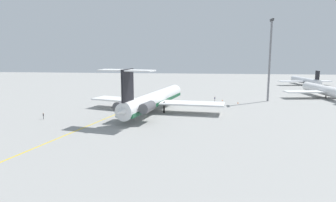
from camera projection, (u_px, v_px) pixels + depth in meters
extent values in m
plane|color=gray|center=(140.00, 108.00, 95.00)|extent=(294.20, 294.20, 0.00)
cylinder|color=white|center=(154.00, 99.00, 88.79)|extent=(40.52, 12.94, 4.32)
cone|color=white|center=(175.00, 91.00, 107.77)|extent=(5.29, 5.02, 4.15)
cone|color=white|center=(123.00, 111.00, 69.75)|extent=(6.95, 4.95, 3.68)
cube|color=#195133|center=(154.00, 103.00, 88.95)|extent=(39.66, 12.83, 0.95)
cube|color=white|center=(122.00, 99.00, 93.23)|extent=(12.10, 19.23, 0.43)
cube|color=white|center=(192.00, 103.00, 86.28)|extent=(8.73, 18.66, 0.43)
cylinder|color=#515156|center=(122.00, 106.00, 76.75)|extent=(5.82, 3.61, 2.51)
cube|color=white|center=(125.00, 106.00, 76.51)|extent=(3.46, 2.04, 0.52)
cylinder|color=#515156|center=(147.00, 107.00, 74.58)|extent=(5.82, 3.61, 2.51)
cube|color=white|center=(145.00, 107.00, 74.81)|extent=(3.46, 2.04, 0.52)
cube|color=black|center=(128.00, 85.00, 71.37)|extent=(5.81, 1.68, 7.66)
cube|color=white|center=(113.00, 70.00, 71.45)|extent=(5.31, 7.03, 0.30)
cube|color=white|center=(140.00, 71.00, 69.29)|extent=(5.31, 7.03, 0.30)
cylinder|color=black|center=(168.00, 100.00, 100.71)|extent=(0.48, 0.48, 3.28)
cylinder|color=black|center=(142.00, 106.00, 88.92)|extent=(0.48, 0.48, 3.28)
cylinder|color=black|center=(164.00, 107.00, 86.77)|extent=(0.48, 0.48, 3.28)
cylinder|color=silver|center=(305.00, 81.00, 156.94)|extent=(26.15, 7.35, 3.11)
cone|color=silver|center=(293.00, 78.00, 169.74)|extent=(2.99, 3.33, 2.95)
cube|color=silver|center=(291.00, 81.00, 156.54)|extent=(6.41, 12.45, 0.37)
cube|color=silver|center=(319.00, 81.00, 157.44)|extent=(6.41, 12.45, 0.37)
cube|color=black|center=(317.00, 75.00, 145.49)|extent=(3.40, 0.87, 4.24)
cylinder|color=black|center=(305.00, 83.00, 157.16)|extent=(0.37, 0.37, 2.09)
cylinder|color=white|center=(326.00, 91.00, 114.28)|extent=(30.50, 8.12, 3.62)
cone|color=white|center=(306.00, 86.00, 129.21)|extent=(3.45, 3.85, 3.44)
cube|color=white|center=(304.00, 92.00, 113.94)|extent=(7.28, 14.47, 0.43)
cylinder|color=black|center=(326.00, 95.00, 114.54)|extent=(0.43, 0.43, 2.44)
cylinder|color=black|center=(215.00, 100.00, 106.63)|extent=(0.10, 0.10, 0.84)
cylinder|color=black|center=(215.00, 100.00, 106.76)|extent=(0.10, 0.10, 0.84)
cylinder|color=#191E4C|center=(215.00, 98.00, 106.57)|extent=(0.28, 0.28, 0.67)
sphere|color=tan|center=(215.00, 97.00, 106.49)|extent=(0.26, 0.26, 0.26)
cylinder|color=#191E4C|center=(215.00, 98.00, 106.40)|extent=(0.08, 0.08, 0.57)
cylinder|color=#191E4C|center=(215.00, 98.00, 106.73)|extent=(0.08, 0.08, 0.57)
cylinder|color=black|center=(43.00, 117.00, 79.24)|extent=(0.10, 0.10, 0.80)
cylinder|color=black|center=(44.00, 118.00, 79.12)|extent=(0.10, 0.10, 0.80)
cylinder|color=#262628|center=(43.00, 115.00, 79.06)|extent=(0.27, 0.27, 0.63)
sphere|color=tan|center=(43.00, 113.00, 78.99)|extent=(0.25, 0.25, 0.25)
cylinder|color=#262628|center=(43.00, 115.00, 79.21)|extent=(0.07, 0.07, 0.54)
cylinder|color=#262628|center=(43.00, 115.00, 78.91)|extent=(0.07, 0.07, 0.54)
cone|color=#EA590F|center=(238.00, 103.00, 102.62)|extent=(0.40, 0.40, 0.55)
cone|color=#EA590F|center=(222.00, 100.00, 107.62)|extent=(0.40, 0.40, 0.55)
cube|color=gold|center=(125.00, 111.00, 90.30)|extent=(107.32, 23.47, 0.01)
cylinder|color=slate|center=(270.00, 62.00, 105.29)|extent=(0.70, 0.70, 27.58)
cube|color=#424244|center=(272.00, 20.00, 102.96)|extent=(4.00, 0.60, 0.60)
cube|color=#2D2D30|center=(271.00, 21.00, 104.49)|extent=(0.70, 0.50, 0.44)
cube|color=#2D2D30|center=(273.00, 20.00, 101.54)|extent=(0.70, 0.50, 0.44)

